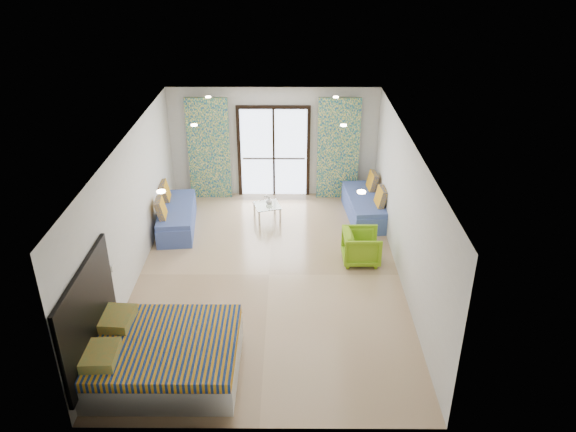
{
  "coord_description": "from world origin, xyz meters",
  "views": [
    {
      "loc": [
        0.41,
        -9.12,
        5.92
      ],
      "look_at": [
        0.36,
        0.24,
        1.15
      ],
      "focal_mm": 35.0,
      "sensor_mm": 36.0,
      "label": 1
    }
  ],
  "objects_px": {
    "bed": "(162,356)",
    "daybed_left": "(176,216)",
    "armchair": "(362,245)",
    "daybed_right": "(365,206)",
    "coffee_table": "(267,207)"
  },
  "relations": [
    {
      "from": "bed",
      "to": "daybed_left",
      "type": "relative_size",
      "value": 1.11
    },
    {
      "from": "daybed_left",
      "to": "coffee_table",
      "type": "height_order",
      "value": "daybed_left"
    },
    {
      "from": "daybed_right",
      "to": "coffee_table",
      "type": "bearing_deg",
      "value": 178.68
    },
    {
      "from": "bed",
      "to": "daybed_left",
      "type": "height_order",
      "value": "daybed_left"
    },
    {
      "from": "daybed_left",
      "to": "armchair",
      "type": "xyz_separation_m",
      "value": [
        3.94,
        -1.38,
        0.08
      ]
    },
    {
      "from": "daybed_left",
      "to": "armchair",
      "type": "relative_size",
      "value": 2.66
    },
    {
      "from": "coffee_table",
      "to": "armchair",
      "type": "xyz_separation_m",
      "value": [
        1.94,
        -1.81,
        0.04
      ]
    },
    {
      "from": "daybed_left",
      "to": "daybed_right",
      "type": "bearing_deg",
      "value": 1.7
    },
    {
      "from": "daybed_right",
      "to": "armchair",
      "type": "bearing_deg",
      "value": -103.6
    },
    {
      "from": "bed",
      "to": "coffee_table",
      "type": "bearing_deg",
      "value": 74.81
    },
    {
      "from": "bed",
      "to": "armchair",
      "type": "xyz_separation_m",
      "value": [
        3.3,
        3.19,
        0.05
      ]
    },
    {
      "from": "bed",
      "to": "daybed_right",
      "type": "bearing_deg",
      "value": 55.03
    },
    {
      "from": "bed",
      "to": "armchair",
      "type": "bearing_deg",
      "value": 44.05
    },
    {
      "from": "daybed_right",
      "to": "coffee_table",
      "type": "xyz_separation_m",
      "value": [
        -2.24,
        -0.14,
        0.04
      ]
    },
    {
      "from": "daybed_right",
      "to": "armchair",
      "type": "relative_size",
      "value": 2.62
    }
  ]
}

